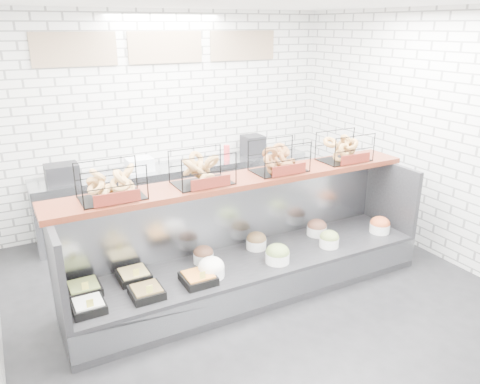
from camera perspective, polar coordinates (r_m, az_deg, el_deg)
ground at (r=5.11m, az=3.12°, el=-13.36°), size 5.50×5.50×0.00m
room_shell at (r=4.87m, az=-0.17°, el=11.07°), size 5.02×5.51×3.01m
display_case at (r=5.20m, az=1.10°, el=-8.58°), size 4.00×0.90×1.20m
bagel_shelf at (r=4.94m, az=0.30°, el=3.11°), size 4.10×0.50×0.40m
prep_counter at (r=6.88m, az=-7.40°, el=-0.17°), size 4.00×0.60×1.20m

